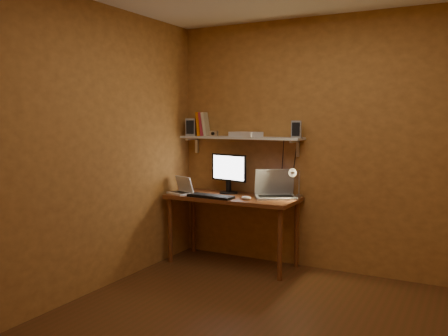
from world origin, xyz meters
The scene contains 14 objects.
room centered at (0.00, 0.00, 1.30)m, with size 3.44×3.24×2.64m.
desk centered at (-0.95, 1.28, 0.66)m, with size 1.40×0.60×0.75m.
wall_shelf centered at (-0.95, 1.47, 1.36)m, with size 1.40×0.25×0.21m.
monitor centered at (-1.07, 1.42, 0.99)m, with size 0.47×0.24×0.43m.
laptop centered at (-0.51, 1.40, 0.83)m, with size 0.50×0.46×0.30m.
netbook centered at (-1.50, 1.15, 0.80)m, with size 0.31×0.26×0.19m.
keyboard centered at (-1.10, 1.07, 0.76)m, with size 0.50×0.17×0.03m, color black.
mouse centered at (-0.71, 1.13, 0.77)m, with size 0.10×0.07×0.04m, color silver.
desk_lamp centered at (-0.29, 1.41, 0.96)m, with size 0.09×0.23×0.38m.
speaker_left centered at (-1.57, 1.46, 1.47)m, with size 0.11×0.11×0.20m, color #95999E.
speaker_right centered at (-0.31, 1.47, 1.46)m, with size 0.10×0.10×0.18m, color #95999E.
books centered at (-1.44, 1.50, 1.51)m, with size 0.17×0.19×0.27m.
shelf_camera centered at (-1.25, 1.41, 1.41)m, with size 0.10×0.05×0.06m.
router centered at (-0.89, 1.47, 1.40)m, with size 0.32×0.21×0.05m, color silver.
Camera 1 is at (1.32, -3.16, 1.57)m, focal length 38.00 mm.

